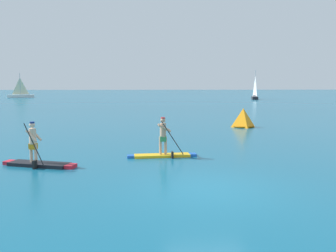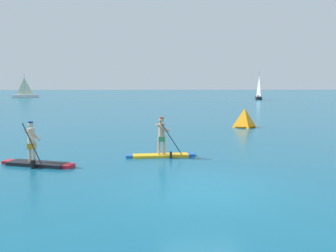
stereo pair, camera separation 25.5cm
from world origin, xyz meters
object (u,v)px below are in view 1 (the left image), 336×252
at_px(race_marker_buoy, 243,119).
at_px(sailboat_left_horizon, 21,95).
at_px(paddleboarder_near_left, 38,158).
at_px(sailboat_right_horizon, 255,95).
at_px(paddleboarder_mid_center, 163,148).

relative_size(race_marker_buoy, sailboat_left_horizon, 0.25).
bearing_deg(paddleboarder_near_left, sailboat_right_horizon, 82.80).
height_order(paddleboarder_near_left, sailboat_right_horizon, sailboat_right_horizon).
bearing_deg(paddleboarder_near_left, race_marker_buoy, 63.22).
relative_size(paddleboarder_near_left, paddleboarder_mid_center, 0.98).
bearing_deg(sailboat_left_horizon, paddleboarder_near_left, -92.09).
distance_m(race_marker_buoy, sailboat_left_horizon, 73.12).
bearing_deg(race_marker_buoy, paddleboarder_near_left, -134.89).
xyz_separation_m(paddleboarder_mid_center, sailboat_right_horizon, (23.35, 58.27, 0.48)).
bearing_deg(sailboat_right_horizon, race_marker_buoy, -4.90).
bearing_deg(sailboat_right_horizon, sailboat_left_horizon, -90.39).
height_order(sailboat_left_horizon, sailboat_right_horizon, sailboat_right_horizon).
distance_m(race_marker_buoy, sailboat_right_horizon, 51.10).
relative_size(paddleboarder_mid_center, sailboat_right_horizon, 0.48).
bearing_deg(race_marker_buoy, paddleboarder_mid_center, -122.84).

